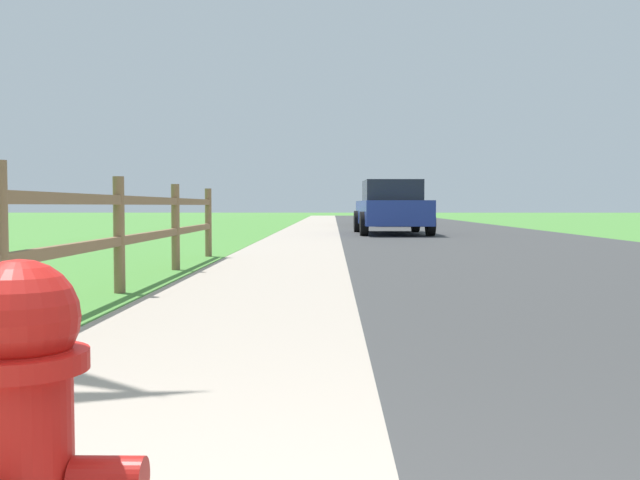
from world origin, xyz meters
The scene contains 8 objects.
ground_plane centered at (0.00, 25.00, 0.00)m, with size 120.00×120.00×0.00m, color #4C8B39.
road_asphalt centered at (3.50, 27.00, 0.00)m, with size 7.00×66.00×0.01m, color #3A3A3A.
curb_concrete centered at (-3.00, 27.00, 0.00)m, with size 6.00×66.00×0.01m, color #AE9F8E.
grass_verge centered at (-4.50, 27.00, 0.01)m, with size 5.00×66.00×0.00m, color #4C8B39.
fire_hydrant centered at (-0.75, 0.59, 0.40)m, with size 0.43×0.37×0.77m.
rail_fence centered at (-2.30, 5.09, 0.67)m, with size 0.11×12.74×1.15m.
parked_suv_blue centered at (1.58, 21.21, 0.79)m, with size 2.20×4.86×1.62m.
parked_car_black centered at (2.26, 30.91, 0.84)m, with size 2.17×5.01×1.66m.
Camera 1 is at (-0.21, -0.63, 0.87)m, focal length 40.40 mm.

